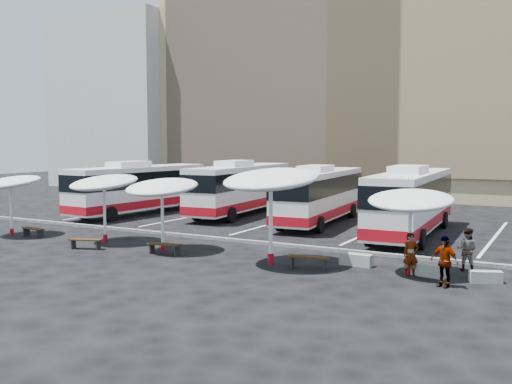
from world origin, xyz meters
The scene contains 24 objects.
ground centered at (0.00, 0.00, 0.00)m, with size 120.00×120.00×0.00m, color black.
sandstone_building centered at (0.00, 31.87, 12.63)m, with size 42.00×18.25×29.60m.
apartment_block centered at (-28.00, 28.00, 9.00)m, with size 14.00×14.00×18.00m, color beige.
curb_divider centered at (0.00, 0.50, 0.07)m, with size 34.00×0.25×0.15m, color black.
bay_lines centered at (0.00, 8.00, 0.01)m, with size 24.15×12.00×0.01m.
bus_0 centered at (-9.83, 6.60, 1.80)m, with size 3.12×11.26×3.53m.
bus_1 centered at (-3.81, 9.65, 1.84)m, with size 3.26×11.49×3.60m.
bus_2 centered at (2.35, 8.39, 1.76)m, with size 3.18×11.01×3.45m.
bus_3 centered at (8.14, 6.49, 1.85)m, with size 3.06×11.49×3.61m.
sunshade_0 centered at (-9.80, -3.40, 2.70)m, with size 3.82×3.84×3.18m.
sunshade_1 centered at (-4.19, -2.55, 2.84)m, with size 3.56×3.60×3.34m.
sunshade_2 centered at (-0.38, -2.99, 2.80)m, with size 3.31×3.35×3.30m.
sunshade_3 centered at (5.07, -3.18, 3.32)m, with size 4.14×4.18×3.91m.
sunshade_4 centered at (10.22, -2.23, 2.69)m, with size 3.17×3.21×3.16m.
wood_bench_0 centered at (-8.46, -3.18, 0.34)m, with size 1.48×0.54×0.44m.
wood_bench_1 centered at (-3.66, -4.32, 0.35)m, with size 1.53×0.86×0.45m.
wood_bench_2 centered at (0.16, -3.57, 0.35)m, with size 1.55×0.62×0.46m.
wood_bench_3 centered at (6.67, -3.19, 0.37)m, with size 1.61×0.67×0.48m.
conc_bench_0 centered at (8.06, -1.79, 0.23)m, with size 1.25×0.42×0.47m, color gray.
conc_bench_1 centered at (10.92, -2.26, 0.22)m, with size 1.19×0.40×0.45m, color gray.
conc_bench_2 centered at (12.81, -2.20, 0.20)m, with size 1.06×0.35×0.40m, color gray.
passenger_0 centered at (10.34, -2.51, 0.78)m, with size 0.57×0.37×1.56m, color black.
passenger_1 centered at (11.95, -0.68, 0.81)m, with size 0.79×0.61×1.62m, color black.
passenger_2 centered at (11.66, -3.50, 0.85)m, with size 1.00×0.41×1.70m, color black.
Camera 1 is at (15.17, -22.67, 4.77)m, focal length 40.00 mm.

